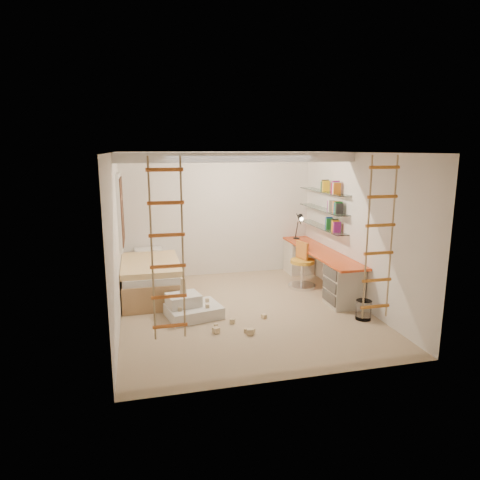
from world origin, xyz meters
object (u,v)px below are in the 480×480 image
object	(u,v)px
desk	(319,267)
swivel_chair	(302,271)
bed	(151,277)
play_platform	(191,308)

from	to	relation	value
desk	swivel_chair	distance (m)	0.33
bed	swivel_chair	world-z (taller)	swivel_chair
desk	bed	bearing A→B (deg)	173.51
desk	bed	distance (m)	3.22
desk	bed	size ratio (longest dim) A/B	1.40
desk	play_platform	world-z (taller)	desk
desk	play_platform	bearing A→B (deg)	-161.03
bed	play_platform	size ratio (longest dim) A/B	2.11
bed	play_platform	world-z (taller)	bed
bed	desk	bearing A→B (deg)	-6.49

